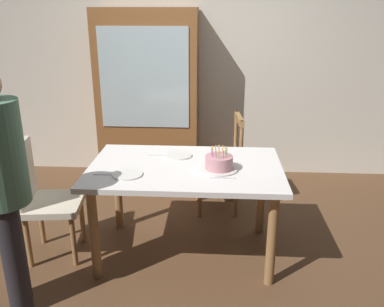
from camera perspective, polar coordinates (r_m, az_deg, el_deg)
name	(u,v)px	position (r m, az deg, el deg)	size (l,w,h in m)	color
ground	(186,251)	(3.47, -0.85, -13.47)	(6.40, 6.40, 0.00)	brown
back_wall	(197,63)	(4.79, 0.76, 12.53)	(6.40, 0.10, 2.60)	silver
dining_table	(186,177)	(3.16, -0.91, -3.36)	(1.47, 0.94, 0.76)	white
birthday_cake	(219,163)	(3.03, 3.78, -1.39)	(0.28, 0.28, 0.18)	silver
plate_near_celebrant	(127,174)	(2.98, -8.99, -2.89)	(0.22, 0.22, 0.01)	white
plate_far_side	(178,155)	(3.32, -1.90, -0.26)	(0.22, 0.22, 0.01)	white
fork_near_celebrant	(105,175)	(3.02, -11.98, -2.88)	(0.18, 0.02, 0.01)	silver
fork_far_side	(159,156)	(3.33, -4.66, -0.31)	(0.18, 0.02, 0.01)	silver
fork_near_guest	(223,178)	(2.90, 4.27, -3.42)	(0.18, 0.02, 0.01)	silver
chair_spindle_back	(220,165)	(3.96, 3.91, -1.66)	(0.48, 0.48, 0.95)	beige
chair_upholstered	(40,194)	(3.39, -20.38, -5.36)	(0.49, 0.49, 0.95)	beige
person_celebrant	(2,183)	(2.73, -24.98, -3.72)	(0.32, 0.32, 1.58)	#262328
china_cabinet	(148,97)	(4.62, -6.11, 7.77)	(1.10, 0.45, 1.90)	brown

